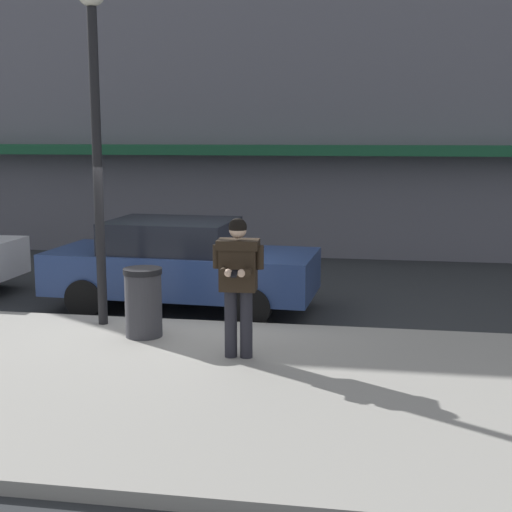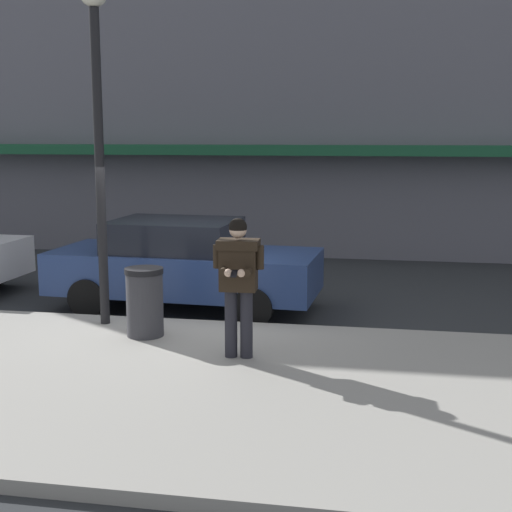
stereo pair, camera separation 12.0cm
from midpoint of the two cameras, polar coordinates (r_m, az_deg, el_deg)
The scene contains 8 objects.
ground_plane at distance 11.39m, azimuth -6.32°, elevation -5.46°, with size 80.00×80.00×0.00m, color #2B2D30.
sidewalk at distance 8.49m, azimuth -5.04°, elevation -10.30°, with size 32.00×5.30×0.14m, color #99968E.
curb_paint_line at distance 11.21m, azimuth -1.30°, elevation -5.64°, with size 28.00×0.12×0.01m, color silver.
storefront_facade at distance 19.28m, azimuth 3.54°, elevation 15.93°, with size 28.00×4.70×10.14m.
parked_sedan_mid at distance 12.18m, azimuth -6.38°, elevation -0.65°, with size 4.59×2.11×1.54m.
man_texting_on_phone at distance 8.98m, azimuth -1.82°, elevation -1.33°, with size 0.65×0.59×1.81m.
street_lamp_post at distance 10.72m, azimuth -13.01°, elevation 10.38°, with size 0.36×0.36×4.88m.
trash_bin at distance 10.20m, azimuth -9.33°, elevation -3.66°, with size 0.55×0.55×0.98m.
Camera 1 is at (2.98, -10.58, 2.98)m, focal length 50.00 mm.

